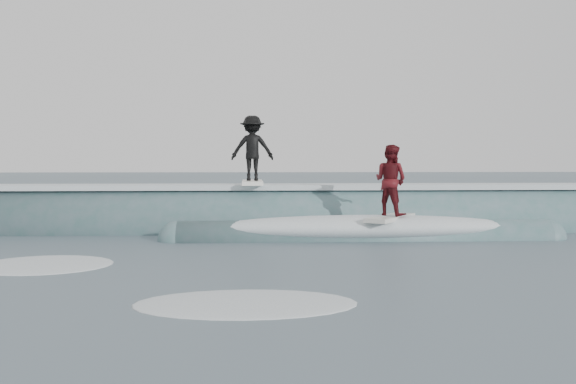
{
  "coord_description": "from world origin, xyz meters",
  "views": [
    {
      "loc": [
        -0.78,
        -12.12,
        1.97
      ],
      "look_at": [
        0.0,
        4.43,
        1.1
      ],
      "focal_mm": 40.0,
      "sensor_mm": 36.0,
      "label": 1
    }
  ],
  "objects": [
    {
      "name": "surfer_black",
      "position": [
        -0.93,
        5.43,
        2.18
      ],
      "size": [
        1.16,
        2.01,
        1.87
      ],
      "color": "white",
      "rests_on": "ground"
    },
    {
      "name": "surfer_red",
      "position": [
        2.43,
        3.23,
        1.34
      ],
      "size": [
        1.56,
        1.97,
        1.82
      ],
      "color": "silver",
      "rests_on": "ground"
    },
    {
      "name": "whitewater",
      "position": [
        0.55,
        -1.56,
        0.0
      ],
      "size": [
        16.17,
        5.33,
        0.1
      ],
      "color": "white",
      "rests_on": "ground"
    },
    {
      "name": "ground",
      "position": [
        0.0,
        0.0,
        0.0
      ],
      "size": [
        160.0,
        160.0,
        0.0
      ],
      "primitive_type": "plane",
      "color": "#3E525B",
      "rests_on": "ground"
    },
    {
      "name": "breaking_wave",
      "position": [
        0.2,
        5.19,
        0.04
      ],
      "size": [
        22.47,
        3.97,
        2.38
      ],
      "color": "#3C6665",
      "rests_on": "ground"
    },
    {
      "name": "far_swells",
      "position": [
        -1.36,
        17.65,
        0.0
      ],
      "size": [
        38.81,
        8.65,
        0.8
      ],
      "color": "#3C6665",
      "rests_on": "ground"
    }
  ]
}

